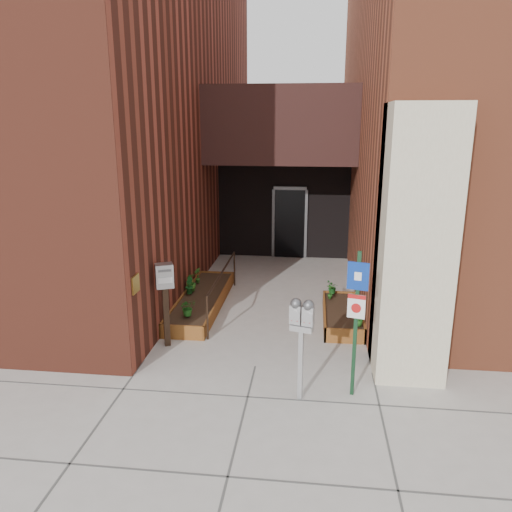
% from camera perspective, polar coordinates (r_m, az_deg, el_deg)
% --- Properties ---
extents(ground, '(80.00, 80.00, 0.00)m').
position_cam_1_polar(ground, '(8.88, -0.09, -12.50)').
color(ground, '#9E9991').
rests_on(ground, ground).
extents(architecture, '(20.00, 14.60, 10.00)m').
position_cam_1_polar(architecture, '(14.76, 2.50, 18.56)').
color(architecture, maroon).
rests_on(architecture, ground).
extents(planter_left, '(0.90, 3.60, 0.30)m').
position_cam_1_polar(planter_left, '(11.51, -6.20, -5.17)').
color(planter_left, brown).
rests_on(planter_left, ground).
extents(planter_right, '(0.80, 2.20, 0.30)m').
position_cam_1_polar(planter_right, '(10.79, 9.84, -6.73)').
color(planter_right, brown).
rests_on(planter_right, ground).
extents(handrail, '(0.04, 3.34, 0.90)m').
position_cam_1_polar(handrail, '(11.16, -3.84, -2.43)').
color(handrail, black).
rests_on(handrail, ground).
extents(parking_meter, '(0.38, 0.22, 1.63)m').
position_cam_1_polar(parking_meter, '(7.44, 5.25, -7.58)').
color(parking_meter, '#ADACAF').
rests_on(parking_meter, ground).
extents(sign_post, '(0.31, 0.11, 2.31)m').
position_cam_1_polar(sign_post, '(7.60, 11.40, -5.99)').
color(sign_post, '#13341D').
rests_on(sign_post, ground).
extents(payment_dropbox, '(0.39, 0.34, 1.61)m').
position_cam_1_polar(payment_dropbox, '(9.35, -10.37, -3.55)').
color(payment_dropbox, black).
rests_on(payment_dropbox, ground).
extents(shrub_left_a, '(0.44, 0.44, 0.35)m').
position_cam_1_polar(shrub_left_a, '(10.24, -7.80, -5.83)').
color(shrub_left_a, '#22621C').
rests_on(shrub_left_a, planter_left).
extents(shrub_left_b, '(0.28, 0.28, 0.38)m').
position_cam_1_polar(shrub_left_b, '(11.49, -7.67, -3.36)').
color(shrub_left_b, '#164F1A').
rests_on(shrub_left_b, planter_left).
extents(shrub_left_c, '(0.33, 0.33, 0.41)m').
position_cam_1_polar(shrub_left_c, '(11.67, -7.44, -2.98)').
color(shrub_left_c, '#285C1A').
rests_on(shrub_left_c, planter_left).
extents(shrub_left_d, '(0.28, 0.28, 0.38)m').
position_cam_1_polar(shrub_left_d, '(12.21, -6.71, -2.21)').
color(shrub_left_d, '#285D1A').
rests_on(shrub_left_d, planter_left).
extents(shrub_right_a, '(0.21, 0.21, 0.31)m').
position_cam_1_polar(shrub_right_a, '(9.86, 11.64, -6.98)').
color(shrub_right_a, '#1D5819').
rests_on(shrub_right_a, planter_right).
extents(shrub_right_b, '(0.25, 0.25, 0.35)m').
position_cam_1_polar(shrub_right_b, '(11.18, 8.50, -4.02)').
color(shrub_right_b, '#215B1A').
rests_on(shrub_right_b, planter_right).
extents(shrub_right_c, '(0.34, 0.34, 0.30)m').
position_cam_1_polar(shrub_right_c, '(11.52, 8.71, -3.58)').
color(shrub_right_c, '#18541B').
rests_on(shrub_right_c, planter_right).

